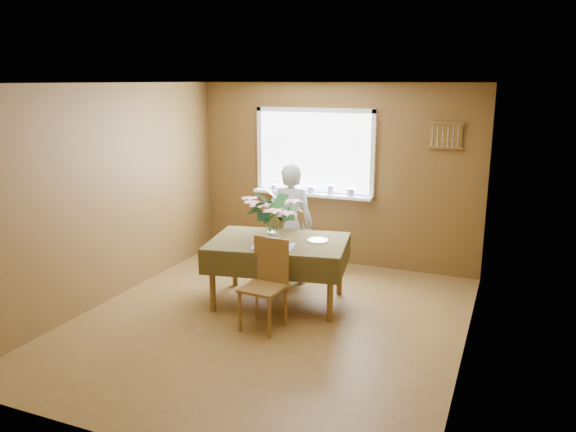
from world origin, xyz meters
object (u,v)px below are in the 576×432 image
at_px(chair_far, 287,242).
at_px(dining_table, 278,248).
at_px(chair_near, 267,280).
at_px(seated_woman, 291,224).
at_px(flower_bouquet, 273,215).

bearing_deg(chair_far, dining_table, 88.12).
relative_size(dining_table, chair_near, 1.82).
height_order(chair_far, seated_woman, seated_woman).
relative_size(chair_far, flower_bouquet, 1.55).
xyz_separation_m(chair_far, seated_woman, (0.07, -0.03, 0.25)).
height_order(seated_woman, flower_bouquet, seated_woman).
distance_m(chair_far, flower_bouquet, 1.11).
distance_m(chair_far, seated_woman, 0.26).
bearing_deg(dining_table, chair_far, 94.75).
distance_m(dining_table, seated_woman, 0.72).
bearing_deg(chair_far, flower_bouquet, 86.03).
relative_size(seated_woman, flower_bouquet, 2.50).
bearing_deg(flower_bouquet, seated_woman, 99.30).
xyz_separation_m(chair_near, seated_woman, (-0.27, 1.34, 0.25)).
distance_m(dining_table, flower_bouquet, 0.48).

